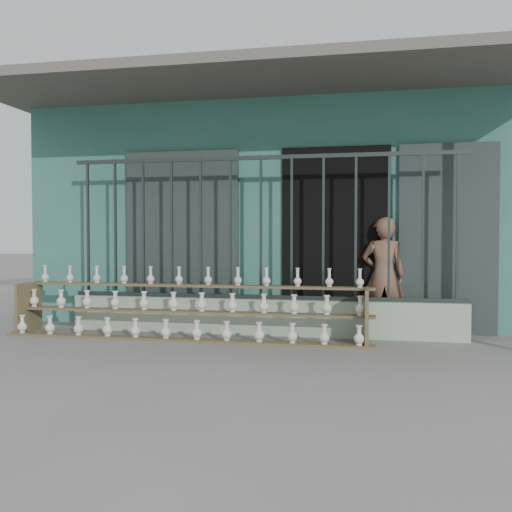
# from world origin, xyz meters

# --- Properties ---
(ground) EXTENTS (60.00, 60.00, 0.00)m
(ground) POSITION_xyz_m (0.00, 0.00, 0.00)
(ground) COLOR slate
(workshop_building) EXTENTS (7.40, 6.60, 3.21)m
(workshop_building) POSITION_xyz_m (0.00, 4.23, 1.62)
(workshop_building) COLOR #326B61
(workshop_building) RESTS_ON ground
(parapet_wall) EXTENTS (5.00, 0.20, 0.45)m
(parapet_wall) POSITION_xyz_m (0.00, 1.30, 0.23)
(parapet_wall) COLOR #9FB79D
(parapet_wall) RESTS_ON ground
(security_fence) EXTENTS (5.00, 0.04, 1.80)m
(security_fence) POSITION_xyz_m (-0.00, 1.30, 1.35)
(security_fence) COLOR #283330
(security_fence) RESTS_ON parapet_wall
(shelf_rack) EXTENTS (4.50, 0.68, 0.85)m
(shelf_rack) POSITION_xyz_m (-0.83, 0.89, 0.36)
(shelf_rack) COLOR brown
(shelf_rack) RESTS_ON ground
(elderly_woman) EXTENTS (0.56, 0.39, 1.48)m
(elderly_woman) POSITION_xyz_m (1.52, 1.68, 0.74)
(elderly_woman) COLOR brown
(elderly_woman) RESTS_ON ground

